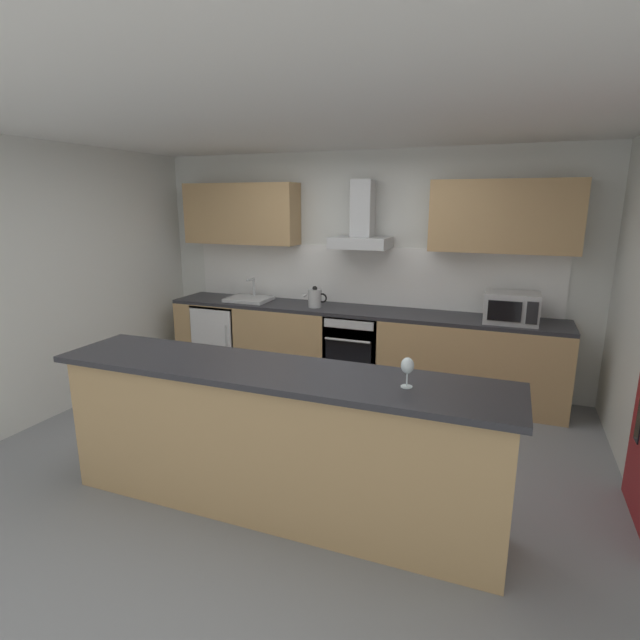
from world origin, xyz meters
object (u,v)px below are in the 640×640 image
object	(u,v)px
refrigerator	(224,337)
kettle	(315,298)
oven	(356,348)
range_hood	(362,227)
microwave	(511,308)
wine_glass	(407,367)
sink	(249,299)

from	to	relation	value
refrigerator	kettle	distance (m)	1.36
oven	refrigerator	distance (m)	1.70
oven	range_hood	size ratio (longest dim) A/B	1.11
oven	microwave	distance (m)	1.68
range_hood	wine_glass	bearing A→B (deg)	-67.74
refrigerator	wine_glass	world-z (taller)	wine_glass
refrigerator	kettle	xyz separation A→B (m)	(1.23, -0.03, 0.58)
refrigerator	sink	size ratio (longest dim) A/B	1.70
range_hood	wine_glass	distance (m)	2.79
sink	range_hood	bearing A→B (deg)	5.06
kettle	refrigerator	bearing A→B (deg)	178.55
sink	wine_glass	world-z (taller)	wine_glass
sink	wine_glass	bearing A→B (deg)	-45.29
microwave	wine_glass	size ratio (longest dim) A/B	2.81
refrigerator	wine_glass	size ratio (longest dim) A/B	4.78
refrigerator	sink	world-z (taller)	sink
microwave	kettle	size ratio (longest dim) A/B	1.73
microwave	wine_glass	distance (m)	2.41
oven	microwave	size ratio (longest dim) A/B	1.60
refrigerator	wine_glass	distance (m)	3.69
sink	range_hood	distance (m)	1.59
sink	range_hood	xyz separation A→B (m)	(1.34, 0.12, 0.86)
oven	microwave	xyz separation A→B (m)	(1.57, -0.03, 0.59)
kettle	wine_glass	bearing A→B (deg)	-57.31
microwave	range_hood	size ratio (longest dim) A/B	0.69
kettle	wine_glass	world-z (taller)	wine_glass
wine_glass	sink	bearing A→B (deg)	134.71
range_hood	wine_glass	size ratio (longest dim) A/B	4.05
refrigerator	range_hood	size ratio (longest dim) A/B	1.18
microwave	wine_glass	world-z (taller)	microwave
oven	range_hood	bearing A→B (deg)	90.00
range_hood	wine_glass	xyz separation A→B (m)	(1.03, -2.51, -0.65)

